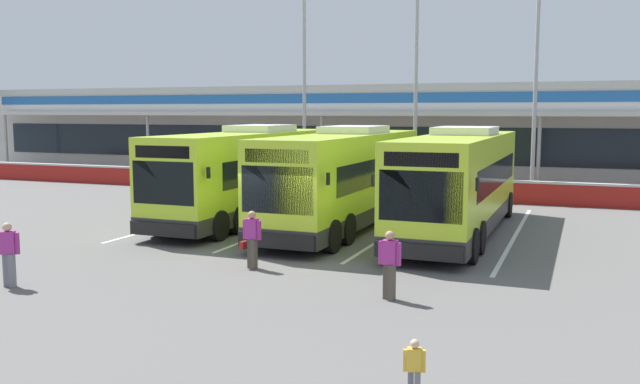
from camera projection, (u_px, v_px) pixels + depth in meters
The scene contains 17 objects.
ground_plane at pixel (282, 255), 20.41m from camera, with size 200.00×200.00×0.00m, color #605E5B.
terminal_building at pixel (449, 131), 44.93m from camera, with size 70.00×13.00×6.00m.
red_barrier_wall at pixel (402, 187), 33.75m from camera, with size 60.00×0.40×1.10m.
coach_bus_leftmost at pixel (250, 175), 27.16m from camera, with size 2.99×12.16×3.78m.
coach_bus_left_centre at pixel (346, 180), 25.24m from camera, with size 2.99×12.16×3.78m.
coach_bus_centre at pixel (459, 184), 23.77m from camera, with size 2.99×12.16×3.78m.
bay_stripe_far_west at pixel (205, 215), 28.23m from camera, with size 0.14×13.00×0.01m, color silver.
bay_stripe_west at pixel (297, 221), 26.71m from camera, with size 0.14×13.00×0.01m, color silver.
bay_stripe_mid_west at pixel (399, 228), 25.19m from camera, with size 0.14×13.00×0.01m, color silver.
bay_stripe_centre at pixel (515, 235), 23.67m from camera, with size 0.14×13.00×0.01m, color silver.
pedestrian_with_handbag at pixel (252, 238), 18.58m from camera, with size 0.62×0.34×1.62m.
pedestrian_in_dark_coat at pixel (390, 263), 15.49m from camera, with size 0.54×0.33×1.62m.
pedestrian_child at pixel (414, 369), 9.95m from camera, with size 0.33×0.18×1.00m.
pedestrian_near_bin at pixel (8, 252), 16.63m from camera, with size 0.51×0.36×1.62m.
lamp_post_west at pixel (304, 76), 37.36m from camera, with size 3.24×0.28×11.00m.
lamp_post_centre at pixel (416, 74), 35.02m from camera, with size 3.24×0.28×11.00m.
lamp_post_east at pixel (536, 72), 33.14m from camera, with size 3.24×0.28×11.00m.
Camera 1 is at (8.38, -18.23, 4.34)m, focal length 37.77 mm.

